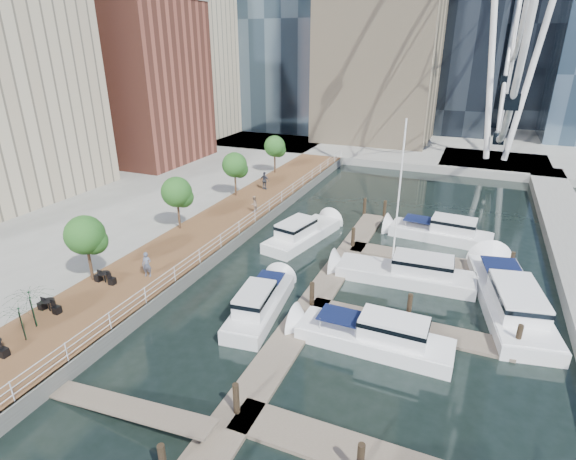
{
  "coord_description": "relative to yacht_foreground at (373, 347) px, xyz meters",
  "views": [
    {
      "loc": [
        11.3,
        -15.67,
        15.81
      ],
      "look_at": [
        -0.7,
        12.82,
        3.0
      ],
      "focal_mm": 28.0,
      "sensor_mm": 36.0,
      "label": 1
    }
  ],
  "objects": [
    {
      "name": "ground",
      "position": [
        -7.62,
        -5.45,
        0.0
      ],
      "size": [
        520.0,
        520.0,
        0.0
      ],
      "primitive_type": "plane",
      "color": "black",
      "rests_on": "ground"
    },
    {
      "name": "pedestrian_far",
      "position": [
        -17.13,
        21.71,
        1.98
      ],
      "size": [
        1.21,
        0.65,
        1.97
      ],
      "primitive_type": "imported",
      "rotation": [
        0.0,
        0.0,
        2.99
      ],
      "color": "#373A45",
      "rests_on": "boardwalk"
    },
    {
      "name": "pedestrian_near",
      "position": [
        -15.87,
        0.41,
        1.89
      ],
      "size": [
        0.75,
        0.61,
        1.77
      ],
      "primitive_type": "imported",
      "rotation": [
        0.0,
        0.0,
        0.32
      ],
      "color": "#50576B",
      "rests_on": "boardwalk"
    },
    {
      "name": "railing",
      "position": [
        -13.72,
        9.55,
        1.52
      ],
      "size": [
        0.1,
        60.0,
        1.05
      ],
      "primitive_type": null,
      "color": "white",
      "rests_on": "boardwalk"
    },
    {
      "name": "land_far",
      "position": [
        -7.62,
        96.55,
        0.5
      ],
      "size": [
        200.0,
        114.0,
        1.0
      ],
      "primitive_type": "cube",
      "color": "gray",
      "rests_on": "ground"
    },
    {
      "name": "boardwalk",
      "position": [
        -16.62,
        9.55,
        0.5
      ],
      "size": [
        6.0,
        60.0,
        1.0
      ],
      "primitive_type": "cube",
      "color": "brown",
      "rests_on": "ground"
    },
    {
      "name": "cafe_tables",
      "position": [
        -18.02,
        -7.45,
        1.37
      ],
      "size": [
        2.5,
        13.7,
        0.74
      ],
      "color": "black",
      "rests_on": "ground"
    },
    {
      "name": "yacht_foreground",
      "position": [
        0.0,
        0.0,
        0.0
      ],
      "size": [
        9.49,
        2.66,
        2.15
      ],
      "primitive_type": null,
      "rotation": [
        0.0,
        0.0,
        1.56
      ],
      "color": "white",
      "rests_on": "ground"
    },
    {
      "name": "floating_docks",
      "position": [
        0.35,
        4.53,
        0.49
      ],
      "size": [
        16.0,
        34.0,
        2.6
      ],
      "color": "#6D6051",
      "rests_on": "ground"
    },
    {
      "name": "pedestrian_mid",
      "position": [
        -14.93,
        14.73,
        1.79
      ],
      "size": [
        0.74,
        0.87,
        1.58
      ],
      "primitive_type": "imported",
      "rotation": [
        0.0,
        0.0,
        -1.78
      ],
      "color": "gray",
      "rests_on": "boardwalk"
    },
    {
      "name": "street_trees",
      "position": [
        -19.02,
        8.55,
        4.29
      ],
      "size": [
        2.6,
        42.6,
        4.6
      ],
      "color": "#3F2B1C",
      "rests_on": "ground"
    },
    {
      "name": "moored_yachts",
      "position": [
        0.4,
        7.2,
        0.0
      ],
      "size": [
        21.34,
        32.86,
        11.5
      ],
      "color": "silver",
      "rests_on": "ground"
    },
    {
      "name": "seawall",
      "position": [
        -13.62,
        9.55,
        0.5
      ],
      "size": [
        0.25,
        60.0,
        1.0
      ],
      "primitive_type": "cube",
      "color": "#595954",
      "rests_on": "ground"
    },
    {
      "name": "pier",
      "position": [
        6.38,
        46.55,
        0.5
      ],
      "size": [
        14.0,
        12.0,
        1.0
      ],
      "primitive_type": "cube",
      "color": "gray",
      "rests_on": "ground"
    },
    {
      "name": "midrise_condos",
      "position": [
        -41.18,
        21.37,
        13.42
      ],
      "size": [
        19.0,
        67.0,
        28.0
      ],
      "color": "#BCAD8E",
      "rests_on": "ground"
    }
  ]
}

